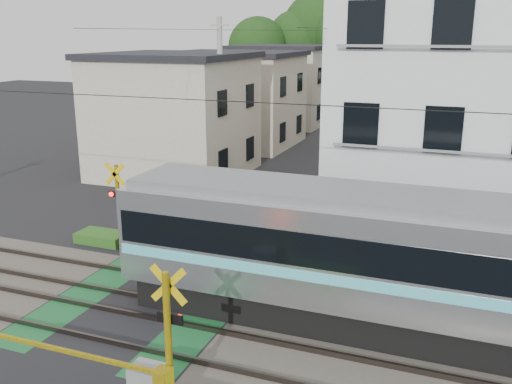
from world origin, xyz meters
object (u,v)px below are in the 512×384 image
at_px(pedestrian, 386,118).
at_px(apartment_block, 488,110).
at_px(crossing_signal_near, 150,377).
at_px(crossing_signal_far, 131,230).

bearing_deg(pedestrian, apartment_block, 99.38).
height_order(crossing_signal_near, crossing_signal_far, same).
relative_size(crossing_signal_near, apartment_block, 0.46).
bearing_deg(apartment_block, crossing_signal_far, -152.22).
xyz_separation_m(crossing_signal_near, pedestrian, (-0.91, 36.14, 0.22)).
bearing_deg(crossing_signal_far, crossing_signal_near, -54.71).
relative_size(apartment_block, pedestrian, 5.46).
bearing_deg(apartment_block, pedestrian, 106.52).
xyz_separation_m(apartment_block, pedestrian, (-6.82, 22.99, -3.72)).
distance_m(apartment_block, pedestrian, 24.27).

